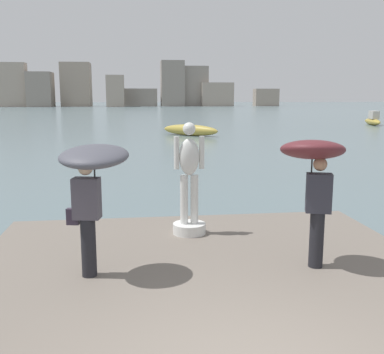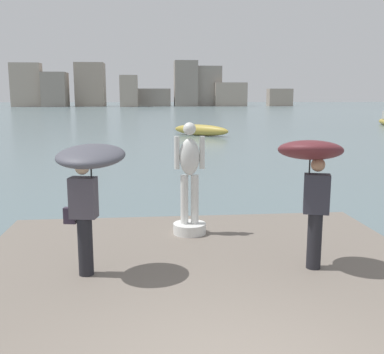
% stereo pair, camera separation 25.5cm
% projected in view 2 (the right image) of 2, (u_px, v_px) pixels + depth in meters
% --- Properties ---
extents(ground_plane, '(400.00, 400.00, 0.00)m').
position_uv_depth(ground_plane, '(157.00, 128.00, 43.40)').
color(ground_plane, slate).
extents(pier, '(7.29, 9.11, 0.40)m').
position_uv_depth(pier, '(215.00, 325.00, 5.69)').
color(pier, '#70665B').
rests_on(pier, ground).
extents(statue_white_figure, '(0.64, 0.64, 2.15)m').
position_uv_depth(statue_white_figure, '(190.00, 190.00, 8.69)').
color(statue_white_figure, silver).
rests_on(statue_white_figure, pier).
extents(onlooker_left, '(1.18, 1.20, 1.99)m').
position_uv_depth(onlooker_left, '(88.00, 174.00, 6.55)').
color(onlooker_left, black).
rests_on(onlooker_left, pier).
extents(onlooker_right, '(1.23, 1.25, 2.06)m').
position_uv_depth(onlooker_right, '(312.00, 167.00, 6.82)').
color(onlooker_right, black).
rests_on(onlooker_right, pier).
extents(boat_mid, '(4.39, 4.26, 0.86)m').
position_uv_depth(boat_mid, '(201.00, 130.00, 35.37)').
color(boat_mid, '#B2993D').
rests_on(boat_mid, ground).
extents(distant_skyline, '(84.77, 13.60, 13.71)m').
position_uv_depth(distant_skyline, '(140.00, 88.00, 138.11)').
color(distant_skyline, '#A89989').
rests_on(distant_skyline, ground).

